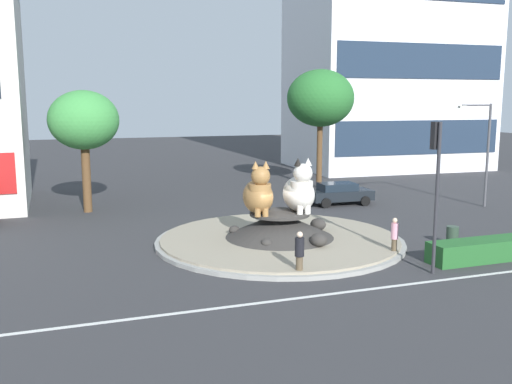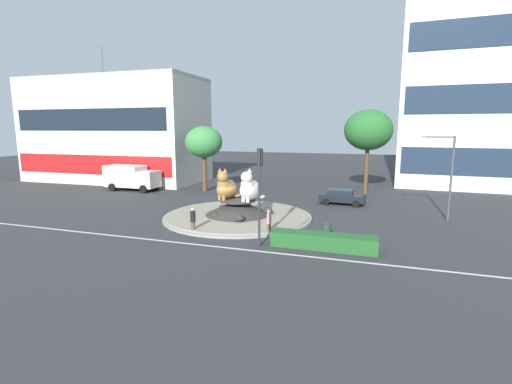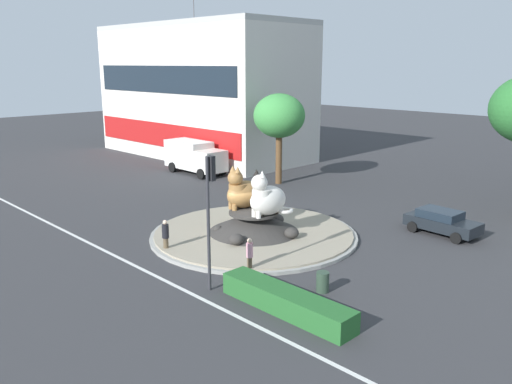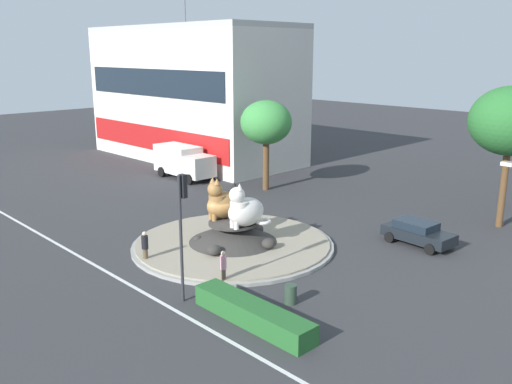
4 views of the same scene
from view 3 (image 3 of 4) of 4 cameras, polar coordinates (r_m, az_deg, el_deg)
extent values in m
plane|color=#333335|center=(30.07, -0.25, -4.82)|extent=(160.00, 160.00, 0.00)
cube|color=silver|center=(25.82, -12.06, -8.36)|extent=(112.00, 0.20, 0.01)
cylinder|color=gray|center=(30.04, -0.25, -4.66)|extent=(11.78, 11.78, 0.18)
cylinder|color=gray|center=(30.00, -0.25, -4.40)|extent=(11.31, 11.31, 0.10)
cone|color=#33302D|center=(29.80, -0.25, -3.23)|extent=(5.16, 5.16, 1.18)
cylinder|color=#33302D|center=(29.65, -0.25, -2.25)|extent=(2.84, 2.84, 0.12)
ellipsoid|color=#33302D|center=(28.80, 3.89, -4.47)|extent=(0.77, 0.84, 0.61)
ellipsoid|color=#33302D|center=(31.12, 2.32, -3.01)|extent=(0.81, 0.80, 0.65)
ellipsoid|color=#33302D|center=(32.01, -1.03, -2.72)|extent=(0.53, 0.52, 0.43)
ellipsoid|color=#33302D|center=(29.78, -4.15, -4.07)|extent=(0.50, 0.55, 0.40)
ellipsoid|color=#33302D|center=(27.75, -2.14, -5.19)|extent=(0.75, 0.80, 0.60)
ellipsoid|color=#9E703D|center=(30.27, -1.33, -0.24)|extent=(1.67, 2.36, 1.59)
cylinder|color=#9E703D|center=(29.98, -2.01, -0.03)|extent=(1.16, 1.16, 1.00)
sphere|color=#9E703D|center=(29.70, -2.27, 1.55)|extent=(0.88, 0.88, 0.88)
torus|color=#9E703D|center=(30.67, 0.43, -1.28)|extent=(1.09, 1.09, 0.20)
cone|color=#9E703D|center=(29.40, -2.02, 2.44)|extent=(0.40, 0.40, 0.36)
cone|color=#9E703D|center=(29.79, -2.55, 2.59)|extent=(0.40, 0.40, 0.36)
cylinder|color=#9E703D|center=(29.84, -2.36, -1.64)|extent=(0.28, 0.28, 0.40)
cylinder|color=#9E703D|center=(30.13, -2.75, -1.50)|extent=(0.28, 0.28, 0.40)
ellipsoid|color=silver|center=(28.80, 1.32, -0.93)|extent=(1.67, 2.40, 1.64)
cylinder|color=silver|center=(28.47, 0.62, -0.71)|extent=(1.18, 1.18, 1.03)
sphere|color=silver|center=(28.16, 0.37, 1.00)|extent=(0.90, 0.90, 0.90)
torus|color=silver|center=(29.28, 3.17, -2.03)|extent=(1.14, 1.14, 0.21)
cone|color=silver|center=(27.86, 0.69, 1.96)|extent=(0.41, 0.41, 0.37)
cone|color=black|center=(28.24, 0.06, 2.13)|extent=(0.41, 0.41, 0.37)
cylinder|color=silver|center=(28.33, 0.28, -2.47)|extent=(0.29, 0.29, 0.41)
cylinder|color=silver|center=(28.61, -0.19, -2.30)|extent=(0.29, 0.29, 0.41)
cylinder|color=#2D2D33|center=(22.28, -5.21, -3.65)|extent=(0.14, 0.14, 5.91)
cube|color=black|center=(21.83, -4.96, 2.58)|extent=(0.35, 0.28, 1.05)
sphere|color=#360606|center=(21.83, -4.83, 3.42)|extent=(0.18, 0.18, 0.18)
sphere|color=#392706|center=(21.89, -4.81, 2.61)|extent=(0.18, 0.18, 0.18)
sphere|color=green|center=(21.95, -4.80, 1.80)|extent=(0.18, 0.18, 0.18)
cube|color=silver|center=(56.38, -5.89, 10.64)|extent=(23.77, 10.55, 13.07)
cube|color=#B21919|center=(53.61, -10.07, 6.13)|extent=(22.69, 0.43, 2.35)
cube|color=#19232D|center=(53.19, -10.31, 12.00)|extent=(21.74, 0.37, 2.61)
cube|color=#B2B2AD|center=(56.42, -6.07, 17.54)|extent=(23.77, 10.55, 0.50)
cylinder|color=#4C4C51|center=(59.15, -6.83, 19.75)|extent=(0.10, 0.10, 4.46)
cube|color=#235B28|center=(21.21, 3.29, -11.82)|extent=(6.22, 1.20, 0.90)
cylinder|color=brown|center=(42.71, 2.50, 3.49)|extent=(0.52, 0.52, 3.91)
ellipsoid|color=#3D8E42|center=(42.21, 2.55, 8.32)|extent=(4.14, 4.14, 3.52)
cylinder|color=brown|center=(27.74, -9.79, -5.76)|extent=(0.27, 0.27, 0.83)
cylinder|color=black|center=(27.49, -9.85, -4.23)|extent=(0.36, 0.36, 0.72)
sphere|color=beige|center=(27.35, -9.90, -3.28)|extent=(0.24, 0.24, 0.24)
cylinder|color=brown|center=(24.82, -0.70, -7.98)|extent=(0.24, 0.24, 0.80)
cylinder|color=pink|center=(24.55, -0.71, -6.35)|extent=(0.31, 0.31, 0.70)
sphere|color=beige|center=(24.39, -0.71, -5.33)|extent=(0.23, 0.23, 0.23)
cube|color=black|center=(32.03, 19.66, -3.28)|extent=(4.22, 2.02, 0.64)
cube|color=#19232D|center=(31.98, 19.42, -2.26)|extent=(2.40, 1.70, 0.47)
cylinder|color=black|center=(32.30, 22.49, -3.99)|extent=(0.65, 0.26, 0.64)
cylinder|color=black|center=(30.77, 21.00, -4.72)|extent=(0.65, 0.26, 0.64)
cylinder|color=black|center=(33.50, 18.35, -3.00)|extent=(0.65, 0.26, 0.64)
cylinder|color=black|center=(32.03, 16.71, -3.65)|extent=(0.65, 0.26, 0.64)
cube|color=silver|center=(45.41, -4.92, 3.35)|extent=(1.90, 2.37, 1.86)
cube|color=silver|center=(47.81, -7.32, 4.14)|extent=(4.42, 2.39, 2.40)
cylinder|color=black|center=(46.28, -3.72, 2.39)|extent=(0.90, 0.31, 0.90)
cylinder|color=black|center=(44.82, -6.01, 1.97)|extent=(0.90, 0.31, 0.90)
cylinder|color=black|center=(49.46, -6.85, 3.07)|extent=(0.90, 0.31, 0.90)
cylinder|color=black|center=(48.10, -9.08, 2.68)|extent=(0.90, 0.31, 0.90)
cylinder|color=#2D4233|center=(23.08, 7.28, -9.70)|extent=(0.56, 0.56, 0.90)
camera|label=1|loc=(30.54, -52.52, 2.92)|focal=39.47mm
camera|label=2|loc=(12.46, -77.70, -9.28)|focal=26.06mm
camera|label=4|loc=(2.81, 142.29, 20.73)|focal=38.40mm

